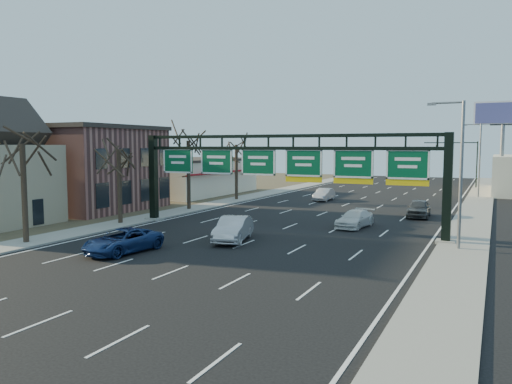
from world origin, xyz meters
The scene contains 21 objects.
ground centered at (0.00, 0.00, 0.00)m, with size 160.00×160.00×0.00m, color black.
sidewalk_left centered at (-12.80, 20.00, 0.06)m, with size 3.00×120.00×0.12m, color gray.
sidewalk_right centered at (12.80, 20.00, 0.06)m, with size 3.00×120.00×0.12m, color gray.
dirt_strip_left centered at (-25.00, 20.00, 0.03)m, with size 21.00×120.00×0.06m, color #473D2B.
lane_markings centered at (0.00, 20.00, 0.01)m, with size 21.60×120.00×0.01m, color white.
sign_gantry centered at (0.16, 8.00, 4.63)m, with size 24.60×1.20×7.20m.
brick_block centered at (-21.50, 11.00, 4.16)m, with size 10.40×12.40×8.30m.
cream_strip centered at (-21.48, 29.00, 2.36)m, with size 10.90×18.40×4.70m.
tree_near centered at (-12.80, -4.00, 7.48)m, with size 3.60×3.60×8.86m.
tree_gantry centered at (-12.80, 5.00, 7.11)m, with size 3.60×3.60×8.48m.
tree_mid centered at (-12.80, 15.00, 7.85)m, with size 3.60×3.60×9.24m.
tree_far centered at (-12.80, 25.00, 7.48)m, with size 3.60×3.60×8.86m.
streetlight_near centered at (12.47, 6.00, 5.08)m, with size 2.15×0.22×9.00m.
streetlight_far centered at (12.47, 40.00, 5.08)m, with size 2.15×0.22×9.00m.
billboard_right centered at (15.00, 44.98, 9.06)m, with size 7.00×0.50×12.00m.
traffic_signal_mast centered at (5.69, 55.00, 5.50)m, with size 10.16×0.54×7.00m.
car_blue_suv centered at (-5.30, -3.40, 0.71)m, with size 2.35×5.09×1.41m, color navy.
car_silver_sedan centered at (-1.12, 2.65, 0.82)m, with size 1.73×4.97×1.64m, color #B7B7BC.
car_white_wagon centered at (4.71, 11.70, 0.66)m, with size 1.85×4.56×1.32m, color silver.
car_grey_far centered at (8.41, 19.65, 0.79)m, with size 1.86×4.63×1.58m, color #3E4143.
car_silver_distant centered at (-3.39, 28.86, 0.70)m, with size 1.49×4.27×1.41m, color #B8B7BC.
Camera 1 is at (14.53, -26.21, 6.33)m, focal length 35.00 mm.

